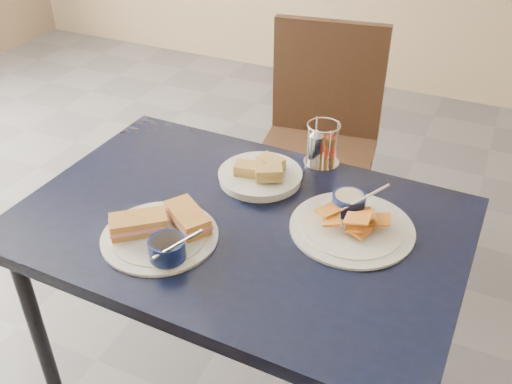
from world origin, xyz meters
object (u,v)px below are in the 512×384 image
at_px(plantain_plate, 351,220).
at_px(condiment_caddy, 321,147).
at_px(chair_far, 324,129).
at_px(bread_basket, 261,175).
at_px(sandwich_plate, 163,231).
at_px(dining_table, 240,239).

distance_m(plantain_plate, condiment_caddy, 0.32).
xyz_separation_m(chair_far, condiment_caddy, (0.17, -0.57, 0.25)).
bearing_deg(plantain_plate, condiment_caddy, 124.11).
relative_size(plantain_plate, bread_basket, 1.34).
bearing_deg(plantain_plate, sandwich_plate, -148.58).
distance_m(dining_table, chair_far, 0.94).
bearing_deg(condiment_caddy, bread_basket, -126.94).
distance_m(sandwich_plate, condiment_caddy, 0.57).
relative_size(sandwich_plate, condiment_caddy, 2.31).
bearing_deg(dining_table, plantain_plate, 19.38).
height_order(chair_far, plantain_plate, chair_far).
height_order(sandwich_plate, condiment_caddy, condiment_caddy).
bearing_deg(chair_far, dining_table, -85.57).
height_order(plantain_plate, bread_basket, plantain_plate).
relative_size(plantain_plate, condiment_caddy, 2.38).
relative_size(sandwich_plate, plantain_plate, 0.97).
xyz_separation_m(sandwich_plate, condiment_caddy, (0.24, 0.52, 0.03)).
bearing_deg(chair_far, condiment_caddy, -73.28).
bearing_deg(chair_far, plantain_plate, -67.20).
xyz_separation_m(chair_far, sandwich_plate, (-0.07, -1.08, 0.22)).
bearing_deg(plantain_plate, bread_basket, 162.04).
relative_size(dining_table, bread_basket, 4.93).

